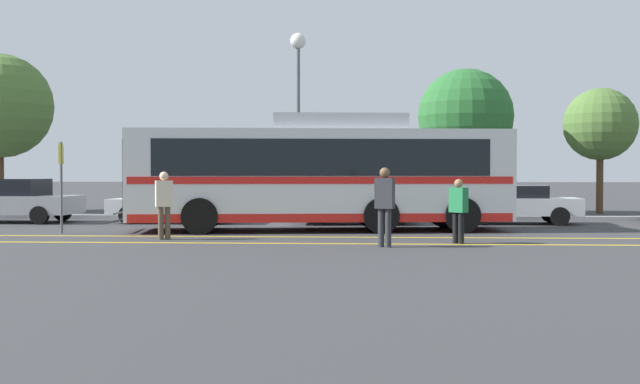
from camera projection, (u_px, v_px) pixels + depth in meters
name	position (u px, v px, depth m)	size (l,w,h in m)	color
ground_plane	(288.00, 229.00, 22.19)	(220.00, 220.00, 0.00)	#38383A
lane_strip_0	(315.00, 237.00, 19.57)	(0.20, 30.83, 0.01)	gold
lane_strip_1	(311.00, 243.00, 17.77)	(0.20, 30.83, 0.01)	gold
curb_strip	(328.00, 218.00, 26.71)	(38.83, 0.36, 0.15)	#99999E
transit_bus	(321.00, 173.00, 21.72)	(11.33, 3.70, 3.36)	silver
parked_car_0	(14.00, 201.00, 25.27)	(4.34, 2.07, 1.48)	#9E9EA3
parked_car_1	(174.00, 202.00, 25.09)	(4.31, 2.08, 1.40)	silver
parked_car_2	(356.00, 200.00, 24.61)	(4.13, 2.10, 1.54)	#9E9EA3
parked_car_3	(516.00, 204.00, 24.57)	(4.14, 1.99, 1.26)	silver
pedestrian_0	(458.00, 207.00, 17.73)	(0.45, 0.46, 1.54)	black
pedestrian_1	(385.00, 201.00, 16.92)	(0.47, 0.35, 1.80)	#2D2D33
pedestrian_2	(164.00, 201.00, 18.83)	(0.47, 0.37, 1.71)	brown
bus_stop_sign	(61.00, 176.00, 20.74)	(0.08, 0.40, 2.54)	#59595E
street_lamp	(298.00, 77.00, 27.34)	(0.58, 0.58, 6.79)	#59595E
tree_0	(600.00, 125.00, 30.71)	(2.97, 2.97, 5.16)	#513823
tree_1	(465.00, 117.00, 30.82)	(3.92, 3.92, 5.97)	#513823
tree_2	(0.00, 106.00, 32.22)	(4.49, 4.49, 6.81)	#513823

